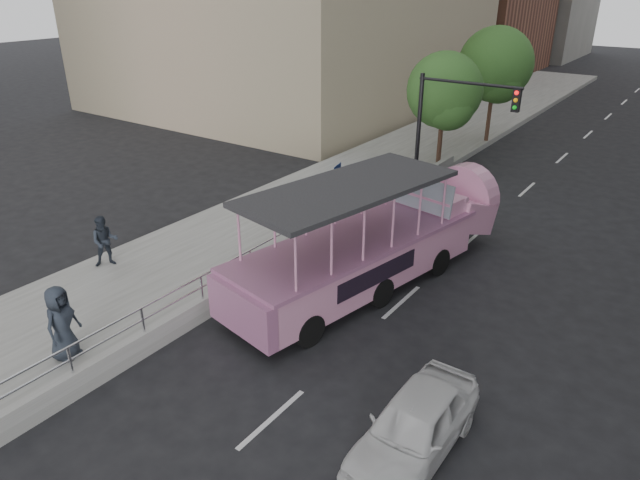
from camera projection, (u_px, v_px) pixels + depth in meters
ground at (292, 357)px, 14.43m from camera, size 160.00×160.00×0.00m
sidewalk at (329, 194)px, 24.78m from camera, size 5.50×80.00×0.30m
kerb_wall at (251, 276)px, 17.35m from camera, size 0.24×30.00×0.36m
guardrail at (250, 256)px, 17.07m from camera, size 0.07×22.00×0.71m
duck_boat at (379, 242)px, 17.65m from camera, size 4.45×10.75×3.48m
car at (414, 426)px, 11.33m from camera, size 1.55×3.82×1.30m
pedestrian_mid at (105, 241)px, 18.05m from camera, size 0.99×1.03×1.68m
pedestrian_far at (61, 323)px, 13.60m from camera, size 0.86×1.08×1.92m
parking_sign at (337, 194)px, 20.07m from camera, size 0.17×0.63×2.86m
traffic_signal at (446, 119)px, 23.09m from camera, size 4.20×0.32×5.20m
street_tree_near at (446, 94)px, 26.33m from camera, size 3.52×3.52×5.72m
street_tree_far at (496, 68)px, 30.46m from camera, size 3.97×3.97×6.45m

